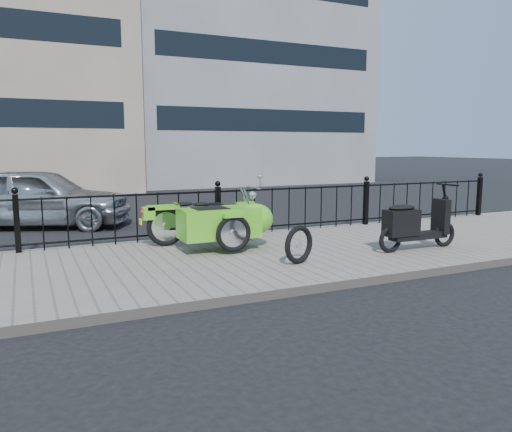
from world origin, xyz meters
name	(u,v)px	position (x,y,z in m)	size (l,w,h in m)	color
ground	(245,256)	(0.00, 0.00, 0.00)	(120.00, 120.00, 0.00)	black
sidewalk	(258,258)	(0.00, -0.50, 0.06)	(30.00, 3.80, 0.12)	slate
curb	(216,238)	(0.00, 1.44, 0.06)	(30.00, 0.10, 0.12)	gray
iron_fence	(218,212)	(0.00, 1.30, 0.59)	(14.11, 0.11, 1.08)	black
building_grey	(236,35)	(7.00, 16.99, 7.50)	(12.00, 8.01, 15.00)	gray
motorcycle_sidecar	(226,221)	(-0.28, 0.19, 0.59)	(2.28, 1.48, 0.98)	black
scooter	(413,225)	(2.50, -1.29, 0.55)	(1.63, 0.47, 1.10)	black
spare_tire	(299,245)	(0.28, -1.33, 0.41)	(0.58, 0.58, 0.08)	black
sedan_car	(39,197)	(-3.06, 4.74, 0.69)	(1.63, 4.05, 1.38)	#A3A5AA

